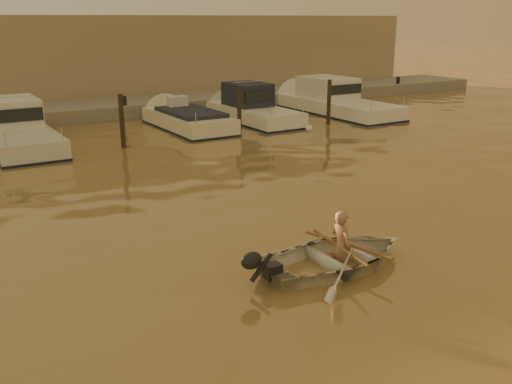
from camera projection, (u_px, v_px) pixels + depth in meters
ground_plane at (390, 290)px, 10.18m from camera, size 160.00×160.00×0.00m
dinghy at (337, 257)px, 11.03m from camera, size 3.21×2.30×0.66m
person at (341, 246)px, 11.02m from camera, size 0.35×0.53×1.44m
outboard_motor at (272, 271)px, 10.27m from camera, size 0.90×0.40×0.70m
oar_port at (347, 245)px, 11.09m from camera, size 0.49×2.07×0.13m
oar_starboard at (339, 247)px, 11.00m from camera, size 0.43×2.08×0.13m
moored_boat_2 at (18, 130)px, 21.31m from camera, size 2.21×7.43×1.75m
moored_boat_3 at (188, 124)px, 24.90m from camera, size 2.17×6.23×0.95m
moored_boat_4 at (254, 108)px, 26.46m from camera, size 2.09×6.49×1.75m
moored_boat_5 at (336, 101)px, 28.90m from camera, size 2.54×8.42×1.75m
piling_2 at (122, 124)px, 21.07m from camera, size 0.18×0.18×2.20m
piling_3 at (239, 113)px, 23.57m from camera, size 0.18×0.18×2.20m
piling_4 at (329, 104)px, 25.91m from camera, size 0.18×0.18×2.20m
fender_c at (61, 158)px, 19.38m from camera, size 0.30×0.30×0.30m
fender_d at (191, 136)px, 22.96m from camera, size 0.30×0.30×0.30m
fender_e at (309, 128)px, 24.49m from camera, size 0.30×0.30×0.30m
quay at (75, 115)px, 27.68m from camera, size 52.00×4.00×1.00m
waterfront_building at (45, 60)px, 31.51m from camera, size 46.00×7.00×4.80m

